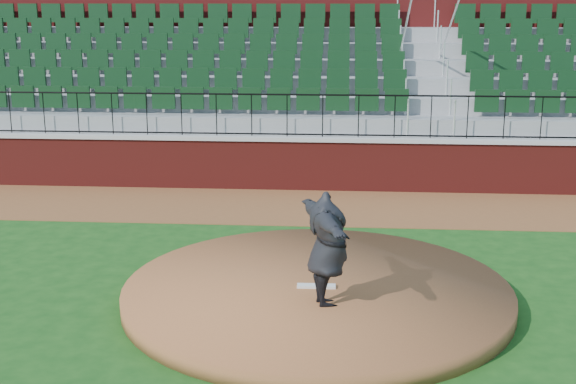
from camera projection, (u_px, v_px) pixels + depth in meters
The scene contains 10 objects.
ground at pixel (281, 296), 11.93m from camera, with size 90.00×90.00×0.00m, color #154413.
warning_track at pixel (301, 206), 17.15m from camera, with size 34.00×3.20×0.01m, color brown.
field_wall at pixel (305, 165), 18.56m from camera, with size 34.00×0.35×1.20m, color maroon.
wall_cap at pixel (305, 138), 18.40m from camera, with size 34.00×0.45×0.10m, color #B7B7B7.
wall_railing at pixel (305, 116), 18.26m from camera, with size 34.00×0.05×1.00m, color black, non-canonical shape.
seating_stands at pixel (310, 83), 20.78m from camera, with size 34.00×5.10×4.60m, color gray, non-canonical shape.
concourse_wall at pixel (314, 58), 23.38m from camera, with size 34.00×0.50×5.50m, color maroon.
pitchers_mound at pixel (317, 293), 11.74m from camera, with size 5.91×5.91×0.25m, color brown.
pitching_rubber at pixel (316, 286), 11.61m from camera, with size 0.58×0.15×0.04m, color silver.
pitcher at pixel (327, 249), 10.77m from camera, with size 2.05×0.56×1.67m, color black.
Camera 1 is at (0.92, -11.14, 4.48)m, focal length 47.85 mm.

